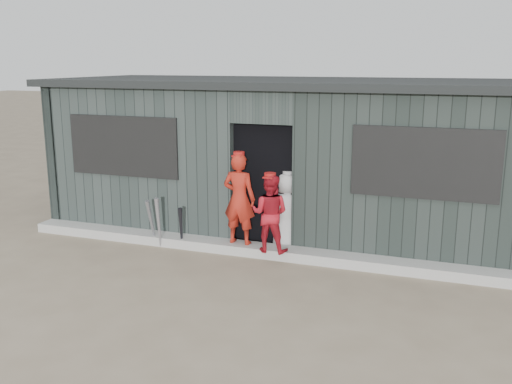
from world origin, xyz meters
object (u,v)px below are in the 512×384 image
at_px(bat_left, 159,223).
at_px(player_red_left, 239,199).
at_px(dugout, 288,156).
at_px(player_grey_back, 288,212).
at_px(bat_mid, 151,222).
at_px(bat_right, 181,228).
at_px(player_red_right, 270,213).

relative_size(bat_left, player_red_left, 0.59).
bearing_deg(dugout, player_grey_back, -73.62).
relative_size(bat_mid, dugout, 0.10).
bearing_deg(player_grey_back, player_red_left, 26.64).
xyz_separation_m(player_grey_back, dugout, (-0.39, 1.31, 0.66)).
height_order(bat_left, bat_right, bat_left).
xyz_separation_m(bat_right, dugout, (1.23, 1.80, 0.94)).
xyz_separation_m(bat_mid, player_red_left, (1.46, 0.17, 0.47)).
distance_m(bat_left, player_grey_back, 2.05).
height_order(bat_left, player_red_right, player_red_right).
bearing_deg(bat_left, player_red_right, 1.46).
distance_m(bat_mid, player_red_left, 1.54).
distance_m(bat_mid, dugout, 2.69).
distance_m(player_grey_back, dugout, 1.52).
bearing_deg(player_grey_back, player_red_right, 78.40).
distance_m(player_red_left, player_grey_back, 0.79).
xyz_separation_m(player_red_right, player_grey_back, (0.11, 0.55, -0.11)).
xyz_separation_m(player_red_left, player_red_right, (0.57, -0.21, -0.13)).
relative_size(player_red_right, dugout, 0.14).
bearing_deg(bat_mid, player_red_left, 6.78).
bearing_deg(dugout, player_red_left, -99.91).
bearing_deg(player_red_left, bat_left, 13.59).
relative_size(bat_left, player_grey_back, 0.67).
xyz_separation_m(player_red_right, dugout, (-0.28, 1.87, 0.55)).
distance_m(bat_left, player_red_right, 1.87).
height_order(bat_right, dugout, dugout).
distance_m(bat_left, player_red_left, 1.38).
distance_m(bat_left, dugout, 2.62).
distance_m(bat_right, dugout, 2.38).
distance_m(player_red_left, player_red_right, 0.62).
distance_m(player_red_right, player_grey_back, 0.58).
relative_size(bat_left, dugout, 0.10).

